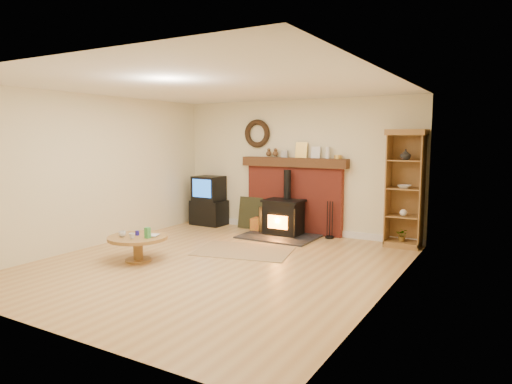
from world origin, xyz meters
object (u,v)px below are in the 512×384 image
Objects in this scene: coffee_table at (138,241)px; wood_stove at (283,218)px; tv_unit at (209,202)px; curio_cabinet at (405,189)px.

wood_stove is at bearing 67.87° from coffee_table.
wood_stove reaches higher than coffee_table.
wood_stove is 1.55× the size of coffee_table.
tv_unit is 1.16× the size of coffee_table.
coffee_table is (0.78, -2.91, -0.19)m from tv_unit.
wood_stove is 1.90m from tv_unit.
curio_cabinet is (4.07, 0.09, 0.50)m from tv_unit.
coffee_table is at bearing -112.13° from wood_stove.
wood_stove is 2.31m from curio_cabinet.
curio_cabinet reaches higher than wood_stove.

